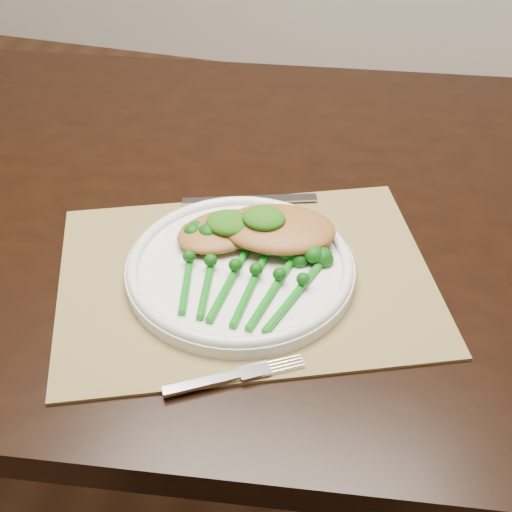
% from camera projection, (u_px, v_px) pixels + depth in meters
% --- Properties ---
extents(floor, '(4.00, 4.00, 0.00)m').
position_uv_depth(floor, '(230.00, 493.00, 1.49)').
color(floor, '#57331E').
rests_on(floor, ground).
extents(dining_table, '(1.71, 1.12, 0.75)m').
position_uv_depth(dining_table, '(240.00, 373.00, 1.26)').
color(dining_table, black).
rests_on(dining_table, ground).
extents(placemat, '(0.55, 0.49, 0.00)m').
position_uv_depth(placemat, '(246.00, 277.00, 0.89)').
color(placemat, olive).
rests_on(placemat, dining_table).
extents(dinner_plate, '(0.28, 0.28, 0.03)m').
position_uv_depth(dinner_plate, '(240.00, 267.00, 0.88)').
color(dinner_plate, white).
rests_on(dinner_plate, placemat).
extents(knife, '(0.18, 0.08, 0.01)m').
position_uv_depth(knife, '(237.00, 200.00, 1.00)').
color(knife, silver).
rests_on(knife, placemat).
extents(fork, '(0.14, 0.10, 0.00)m').
position_uv_depth(fork, '(243.00, 374.00, 0.76)').
color(fork, silver).
rests_on(fork, placemat).
extents(chicken_fillet_left, '(0.14, 0.14, 0.02)m').
position_uv_depth(chicken_fillet_left, '(222.00, 231.00, 0.91)').
color(chicken_fillet_left, '#995F2C').
rests_on(chicken_fillet_left, dinner_plate).
extents(chicken_fillet_right, '(0.16, 0.12, 0.03)m').
position_uv_depth(chicken_fillet_right, '(278.00, 229.00, 0.90)').
color(chicken_fillet_right, '#995F2C').
rests_on(chicken_fillet_right, dinner_plate).
extents(pesto_dollop_left, '(0.06, 0.05, 0.02)m').
position_uv_depth(pesto_dollop_left, '(228.00, 223.00, 0.90)').
color(pesto_dollop_left, '#154209').
rests_on(pesto_dollop_left, chicken_fillet_left).
extents(pesto_dollop_right, '(0.06, 0.05, 0.02)m').
position_uv_depth(pesto_dollop_right, '(264.00, 218.00, 0.89)').
color(pesto_dollop_right, '#154209').
rests_on(pesto_dollop_right, chicken_fillet_right).
extents(broccolini_bundle, '(0.16, 0.18, 0.04)m').
position_uv_depth(broccolini_bundle, '(240.00, 284.00, 0.84)').
color(broccolini_bundle, '#0D6812').
rests_on(broccolini_bundle, dinner_plate).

